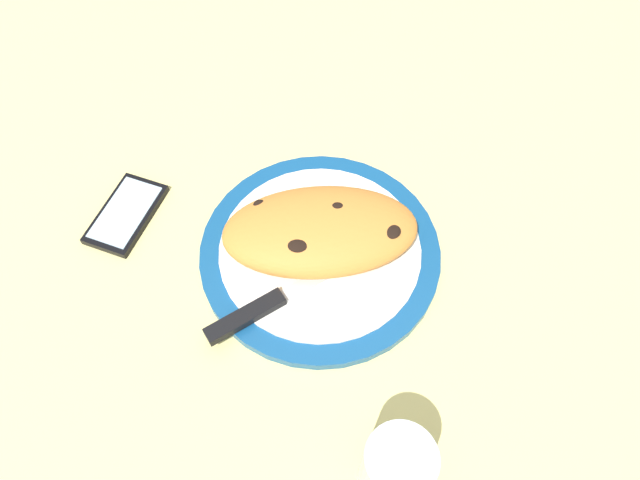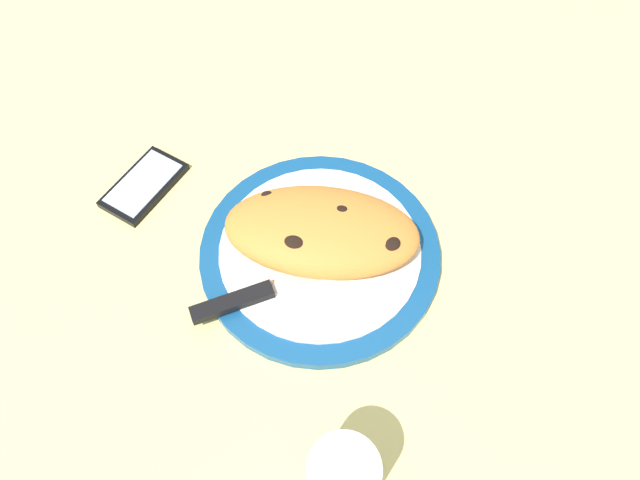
% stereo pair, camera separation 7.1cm
% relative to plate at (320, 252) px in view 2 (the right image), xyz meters
% --- Properties ---
extents(ground_plane, '(1.50, 1.50, 0.03)m').
position_rel_plate_xyz_m(ground_plane, '(0.00, 0.00, -0.02)').
color(ground_plane, '#E5D684').
extents(plate, '(0.31, 0.31, 0.02)m').
position_rel_plate_xyz_m(plate, '(0.00, 0.00, 0.00)').
color(plate, navy).
rests_on(plate, ground_plane).
extents(calzone, '(0.25, 0.16, 0.05)m').
position_rel_plate_xyz_m(calzone, '(-0.00, -0.01, 0.04)').
color(calzone, orange).
rests_on(calzone, plate).
extents(fork, '(0.18, 0.05, 0.00)m').
position_rel_plate_xyz_m(fork, '(0.03, -0.06, 0.01)').
color(fork, silver).
rests_on(fork, plate).
extents(knife, '(0.20, 0.14, 0.01)m').
position_rel_plate_xyz_m(knife, '(0.06, 0.08, 0.01)').
color(knife, silver).
rests_on(knife, plate).
extents(smartphone, '(0.10, 0.13, 0.01)m').
position_rel_plate_xyz_m(smartphone, '(0.26, -0.06, -0.00)').
color(smartphone, black).
rests_on(smartphone, ground_plane).
extents(water_glass, '(0.07, 0.07, 0.10)m').
position_rel_plate_xyz_m(water_glass, '(-0.08, 0.27, 0.04)').
color(water_glass, silver).
rests_on(water_glass, ground_plane).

